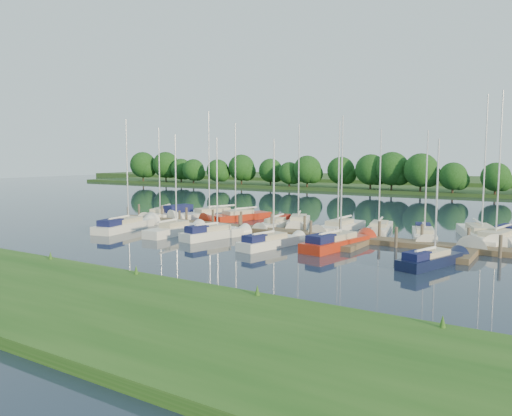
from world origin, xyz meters
The scene contains 24 objects.
ground centered at (0.00, 0.00, 0.00)m, with size 260.00×260.00×0.00m, color #1A2435.
near_bank centered at (0.00, -16.00, 0.25)m, with size 90.00×10.00×0.50m, color #204E16.
dock centered at (0.00, 7.31, 0.20)m, with size 40.00×6.00×0.40m.
mooring_pilings centered at (0.00, 8.43, 0.60)m, with size 38.24×2.84×2.00m.
far_shore centered at (0.00, 75.00, 0.30)m, with size 180.00×30.00×0.60m, color #264219.
distant_hill centered at (0.00, 100.00, 0.70)m, with size 220.00×40.00×1.40m, color #355726.
treeline centered at (-1.44, 61.62, 3.95)m, with size 144.93×9.10×8.20m.
sailboat_n_0 centered at (-17.21, 10.96, 0.28)m, with size 4.15×8.20×10.53m.
motorboat centered at (-15.38, 11.54, 0.38)m, with size 2.81×6.68×1.90m.
sailboat_n_2 centered at (-12.13, 13.65, 0.28)m, with size 5.39×9.55×12.26m.
sailboat_n_3 centered at (-8.68, 13.78, 0.28)m, with size 4.17×8.57×10.91m.
sailboat_n_4 centered at (-2.32, 11.06, 0.31)m, with size 2.26×6.84×8.73m.
sailboat_n_5 centered at (-0.82, 13.03, 0.28)m, with size 4.56×8.04×10.44m.
sailboat_n_6 centered at (3.88, 12.13, 0.27)m, with size 2.31×8.25×10.48m.
sailboat_n_7 centered at (7.20, 13.59, 0.27)m, with size 3.11×7.78×9.75m.
sailboat_n_8 centered at (11.62, 12.04, 0.31)m, with size 3.47×7.46×9.43m.
sailboat_n_9 centered at (15.77, 13.88, 0.28)m, with size 4.97×9.72×12.40m.
sailboat_n_10 centered at (17.20, 12.59, 0.32)m, with size 4.12×9.99×12.46m.
sailboat_s_0 centered at (-13.71, 2.34, 0.33)m, with size 3.36×8.59×10.87m.
sailboat_s_1 centered at (-7.86, 2.61, 0.28)m, with size 1.91×7.10×9.30m.
sailboat_s_2 centered at (-3.63, 2.78, 0.33)m, with size 2.96×6.89×8.96m.
sailboat_s_3 centered at (2.55, 1.76, 0.32)m, with size 2.63×6.71×8.63m.
sailboat_s_4 centered at (7.05, 4.22, 0.33)m, with size 3.12×8.19×10.43m.
sailboat_s_5 centered at (14.57, 1.67, 0.32)m, with size 3.15×6.51×8.42m.
Camera 1 is at (21.73, -30.82, 6.99)m, focal length 35.00 mm.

